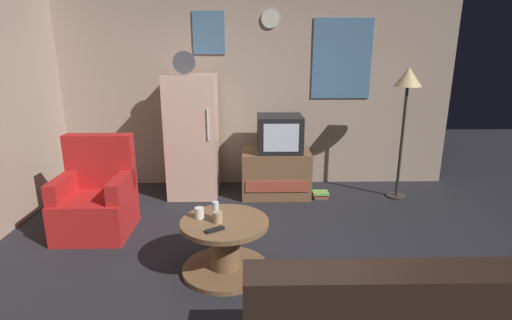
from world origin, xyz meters
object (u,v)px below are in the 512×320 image
Objects in this scene: crt_tv at (280,133)px; remote_control at (215,230)px; mug_ceramic_white at (199,213)px; book_stack at (320,195)px; armchair at (97,199)px; tv_stand at (276,173)px; standing_lamp at (407,88)px; mug_ceramic_tan at (218,217)px; coffee_table at (225,246)px; wine_glass at (216,210)px; fridge at (193,136)px.

remote_control is at bearing -108.04° from crt_tv.
book_stack is at bearing 50.94° from mug_ceramic_white.
armchair reaches higher than remote_control.
tv_stand is 1.86m from standing_lamp.
mug_ceramic_white is 0.45× the size of book_stack.
crt_tv is at bearing 70.84° from mug_ceramic_tan.
crt_tv is at bearing 72.04° from coffee_table.
coffee_table is at bearing -25.69° from wine_glass.
mug_ceramic_white is 1.36m from armchair.
mug_ceramic_tan is at bearing -150.00° from coffee_table.
remote_control is (-0.64, -1.96, -0.33)m from crt_tv.
mug_ceramic_tan is 0.09× the size of armchair.
armchair is (-1.27, 0.99, -0.13)m from remote_control.
fridge reaches higher than wine_glass.
crt_tv is 3.60× the size of remote_control.
mug_ceramic_tan is (0.16, -0.09, 0.00)m from mug_ceramic_white.
mug_ceramic_white is at bearing -113.40° from tv_stand.
standing_lamp reaches higher than mug_ceramic_white.
book_stack is at bearing -7.03° from fridge.
armchair is at bearing 149.10° from coffee_table.
coffee_table is 1.56m from armchair.
mug_ceramic_tan is (0.02, -0.06, -0.03)m from wine_glass.
wine_glass is (-0.07, 0.03, 0.30)m from coffee_table.
mug_ceramic_white is (-0.75, -1.72, 0.22)m from tv_stand.
coffee_table is 0.75× the size of armchair.
book_stack is (1.30, 1.60, -0.46)m from mug_ceramic_white.
standing_lamp is 17.67× the size of mug_ceramic_white.
crt_tv is 0.34× the size of standing_lamp.
wine_glass is at bearing -31.19° from armchair.
armchair is (-3.39, -0.88, -1.02)m from standing_lamp.
mug_ceramic_white is (-0.78, -1.72, -0.29)m from crt_tv.
standing_lamp is at bearing 37.75° from wine_glass.
coffee_table is (-0.58, -1.78, -0.57)m from crt_tv.
tv_stand is at bearing -3.98° from fridge.
standing_lamp reaches higher than book_stack.
fridge is 1.83m from mug_ceramic_white.
fridge reaches higher than tv_stand.
remote_control is at bearing -78.09° from fridge.
tv_stand is 1.89m from mug_ceramic_white.
tv_stand is 4.17× the size of book_stack.
mug_ceramic_white is at bearing 151.36° from mug_ceramic_tan.
mug_ceramic_white is at bearing -114.49° from crt_tv.
armchair is (-0.84, -1.05, -0.42)m from fridge.
wine_glass is 0.23m from remote_control.
mug_ceramic_tan is at bearing -32.87° from armchair.
mug_ceramic_tan is at bearing -109.16° from crt_tv.
mug_ceramic_tan is 2.09m from book_stack.
wine_glass reaches higher than tv_stand.
standing_lamp is 2.91m from mug_ceramic_white.
tv_stand reaches higher than coffee_table.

